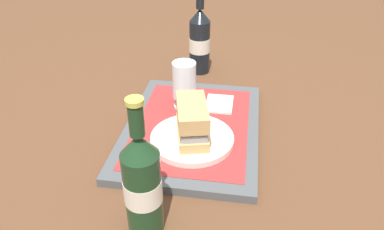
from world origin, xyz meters
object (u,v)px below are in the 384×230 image
object	(u,v)px
beer_glass	(184,82)
beer_bottle	(200,40)
plate	(192,139)
second_bottle	(142,184)
sandwich	(192,120)

from	to	relation	value
beer_glass	beer_bottle	xyz separation A→B (m)	(0.26, -0.00, 0.01)
plate	second_bottle	distance (m)	0.25
plate	sandwich	distance (m)	0.05
sandwich	beer_glass	world-z (taller)	beer_glass
sandwich	plate	bearing A→B (deg)	-180.00
beer_bottle	second_bottle	distance (m)	0.65
sandwich	beer_glass	distance (m)	0.15
sandwich	beer_glass	bearing A→B (deg)	2.63
sandwich	beer_glass	size ratio (longest dim) A/B	1.13
plate	beer_glass	size ratio (longest dim) A/B	1.52
plate	sandwich	xyz separation A→B (m)	(0.00, 0.00, 0.05)
sandwich	second_bottle	xyz separation A→B (m)	(-0.24, 0.04, 0.03)
sandwich	second_bottle	size ratio (longest dim) A/B	0.53
beer_bottle	sandwich	bearing A→B (deg)	-174.40
beer_bottle	second_bottle	size ratio (longest dim) A/B	1.00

